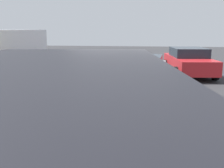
# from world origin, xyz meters

# --- Properties ---
(ground_plane) EXTENTS (60.00, 60.00, 0.00)m
(ground_plane) POSITION_xyz_m (0.00, 0.00, 0.00)
(ground_plane) COLOR #2D2D30
(art_car_decorated) EXTENTS (4.52, 2.40, 1.56)m
(art_car_decorated) POSITION_xyz_m (0.04, 0.00, 0.67)
(art_car_decorated) COLOR beige
(art_car_decorated) RESTS_ON ground
(parked_van_row_back_center) EXTENTS (5.45, 2.91, 2.25)m
(parked_van_row_back_center) POSITION_xyz_m (8.58, 7.67, 1.26)
(parked_van_row_back_center) COLOR silver
(parked_van_row_back_center) RESTS_ON ground
(parked_sedan_behind_left) EXTENTS (4.52, 2.41, 1.35)m
(parked_sedan_behind_left) POSITION_xyz_m (3.20, -0.28, 0.68)
(parked_sedan_behind_left) COLOR white
(parked_sedan_behind_left) RESTS_ON ground
(parked_sedan_far_right) EXTENTS (4.65, 2.35, 1.37)m
(parked_sedan_far_right) POSITION_xyz_m (7.16, -2.67, 0.70)
(parked_sedan_far_right) COLOR red
(parked_sedan_far_right) RESTS_ON ground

